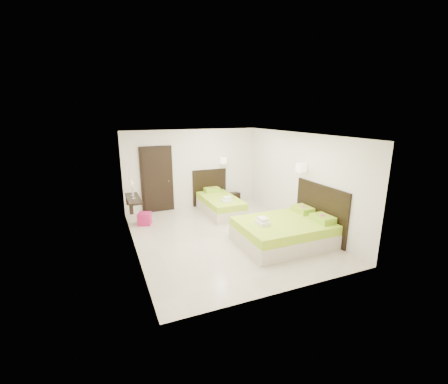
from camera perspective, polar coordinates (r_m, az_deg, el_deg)
name	(u,v)px	position (r m, az deg, el deg)	size (l,w,h in m)	color
floor	(225,236)	(7.92, 0.18, -8.31)	(5.50, 5.50, 0.00)	beige
bed_single	(219,203)	(9.61, -0.88, -2.16)	(1.20, 2.00, 1.65)	beige
bed_double	(287,230)	(7.56, 11.86, -7.13)	(2.21, 1.88, 1.82)	beige
nightstand	(233,197)	(10.71, 1.72, -1.04)	(0.40, 0.36, 0.36)	black
ottoman	(145,219)	(8.91, -14.88, -4.94)	(0.35, 0.35, 0.35)	#A6164E
door	(157,180)	(9.76, -12.63, 2.29)	(1.02, 0.15, 2.14)	black
console_shelf	(133,199)	(8.64, -16.95, -1.23)	(0.35, 1.20, 0.78)	black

